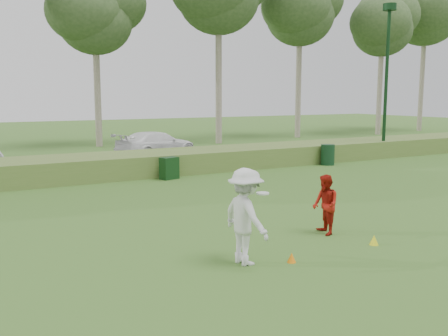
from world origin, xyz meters
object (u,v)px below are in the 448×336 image
player_red (325,205)px  cone_yellow (374,240)px  trash_bin (328,155)px  lamp_post (388,54)px  car_right (157,144)px  player_white (246,216)px  utility_cabinet (169,168)px  cone_orange (292,258)px

player_red → cone_yellow: size_ratio=6.45×
player_red → trash_bin: player_red is taller
lamp_post → car_right: size_ratio=1.71×
player_white → cone_yellow: (3.24, -0.36, -0.87)m
cone_yellow → player_red: bearing=107.5°
lamp_post → player_red: size_ratio=5.53×
utility_cabinet → trash_bin: 8.41m
player_white → utility_cabinet: bearing=-19.6°
player_white → utility_cabinet: size_ratio=2.19×
cone_yellow → utility_cabinet: 10.67m
lamp_post → cone_yellow: bearing=-137.6°
cone_orange → cone_yellow: (2.38, 0.05, 0.01)m
utility_cabinet → lamp_post: bearing=-12.1°
player_white → player_red: 2.99m
utility_cabinet → car_right: bearing=56.4°
player_red → cone_orange: 2.45m
cone_orange → trash_bin: bearing=46.2°
player_red → utility_cabinet: player_red is taller
cone_orange → cone_yellow: size_ratio=0.89×
player_red → trash_bin: bearing=154.5°
cone_yellow → car_right: 17.41m
trash_bin → car_right: 9.15m
cone_orange → cone_yellow: cone_yellow is taller
cone_yellow → trash_bin: (7.91, 10.68, 0.39)m
utility_cabinet → car_right: car_right is taller
cone_yellow → car_right: bearing=84.7°
cone_orange → cone_yellow: bearing=1.1°
lamp_post → car_right: bearing=152.2°
lamp_post → utility_cabinet: (-13.11, -0.88, -5.14)m
cone_yellow → trash_bin: bearing=53.5°
lamp_post → utility_cabinet: lamp_post is taller
player_red → cone_yellow: 1.45m
player_red → cone_orange: bearing=-41.0°
cone_orange → lamp_post: bearing=37.7°
utility_cabinet → trash_bin: (8.41, 0.03, 0.05)m
player_red → cone_yellow: bearing=33.3°
car_right → cone_orange: bearing=148.6°
utility_cabinet → player_red: bearing=-105.3°
cone_yellow → utility_cabinet: utility_cabinet is taller
cone_orange → cone_yellow: 2.38m
cone_yellow → car_right: car_right is taller
lamp_post → cone_yellow: 17.95m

